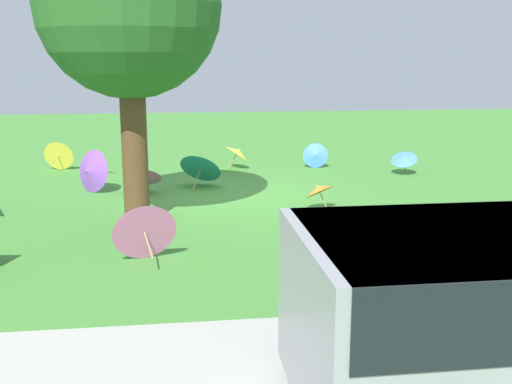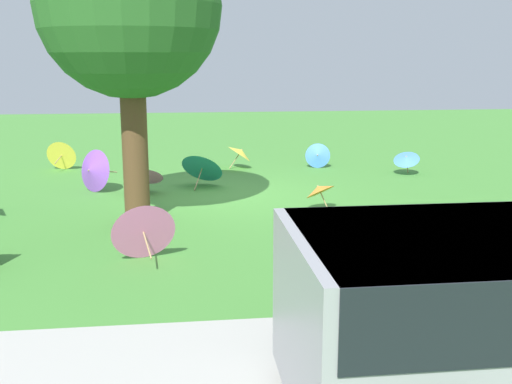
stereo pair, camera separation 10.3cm
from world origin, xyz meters
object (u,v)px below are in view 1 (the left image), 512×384
Objects in this scene: parasol_blue_1 at (315,155)px; parasol_pink_1 at (145,174)px; parasol_orange_0 at (318,189)px; parasol_yellow_0 at (60,155)px; parasol_purple_0 at (90,171)px; parasol_yellow_1 at (238,152)px; parasol_red_0 at (466,217)px; shade_tree at (129,8)px; parasol_teal_1 at (202,165)px; parasol_pink_0 at (144,229)px; parasol_blue_3 at (404,158)px.

parasol_pink_1 reaches higher than parasol_blue_1.
parasol_yellow_0 is at bearing -41.90° from parasol_orange_0.
parasol_yellow_1 is at bearing -144.10° from parasol_purple_0.
parasol_orange_0 reaches higher than parasol_red_0.
shade_tree is 6.41m from parasol_yellow_1.
shade_tree is 6.75× the size of parasol_yellow_1.
parasol_teal_1 is 1.62× the size of parasol_red_0.
parasol_pink_0 is at bearing 92.21° from parasol_pink_1.
parasol_orange_0 is 2.77m from parasol_red_0.
parasol_blue_1 is at bearing -156.96° from parasol_purple_0.
parasol_pink_0 is at bearing 107.86° from parasol_yellow_0.
parasol_pink_0 reaches higher than parasol_teal_1.
parasol_yellow_0 is 4.54m from parasol_yellow_1.
parasol_teal_1 is at bearing -113.25° from shade_tree.
shade_tree reaches higher than parasol_purple_0.
parasol_purple_0 is at bearing 111.34° from parasol_yellow_0.
parasol_pink_1 is at bearing 12.52° from parasol_blue_3.
parasol_yellow_1 reaches higher than parasol_orange_0.
shade_tree is 6.42m from parasol_red_0.
parasol_blue_3 is at bearing -136.02° from parasol_pink_0.
parasol_orange_0 is 0.84× the size of parasol_purple_0.
parasol_pink_0 is at bearing 7.40° from parasol_red_0.
parasol_blue_3 is at bearing -99.96° from parasol_red_0.
parasol_yellow_1 reaches higher than parasol_red_0.
parasol_pink_0 is 1.05× the size of parasol_purple_0.
parasol_yellow_0 reaches higher than parasol_red_0.
shade_tree is at bearing 112.95° from parasol_purple_0.
parasol_pink_0 is 5.10m from parasol_teal_1.
parasol_yellow_1 is (1.03, -4.57, 0.04)m from parasol_orange_0.
parasol_blue_1 is 0.59× the size of parasol_teal_1.
parasol_pink_1 is (-0.04, -2.35, -3.17)m from shade_tree.
parasol_pink_1 is at bearing -87.79° from parasol_pink_0.
shade_tree is 7.35× the size of parasol_blue_1.
shade_tree is 6.73m from parasol_yellow_0.
parasol_orange_0 is 4.32m from parasol_blue_3.
parasol_yellow_0 is 7.46m from parasol_orange_0.
shade_tree reaches higher than parasol_red_0.
parasol_orange_0 is 1.13× the size of parasol_blue_1.
parasol_blue_1 is (-0.96, -4.40, -0.06)m from parasol_orange_0.
parasol_blue_1 is at bearing -120.22° from parasol_pink_0.
parasol_yellow_0 is at bearing -67.89° from shade_tree.
parasol_pink_0 is 7.45m from parasol_yellow_1.
parasol_purple_0 is at bearing -32.13° from parasol_red_0.
parasol_pink_1 is at bearing 125.82° from parasol_yellow_0.
parasol_yellow_1 is (-2.29, -5.08, -3.16)m from shade_tree.
parasol_yellow_0 is 1.01× the size of parasol_pink_1.
parasol_pink_0 is (-0.21, 2.08, -3.14)m from shade_tree.
parasol_pink_0 reaches higher than parasol_orange_0.
parasol_blue_1 is 3.63m from parasol_teal_1.
parasol_orange_0 is at bearing 77.76° from parasol_blue_1.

